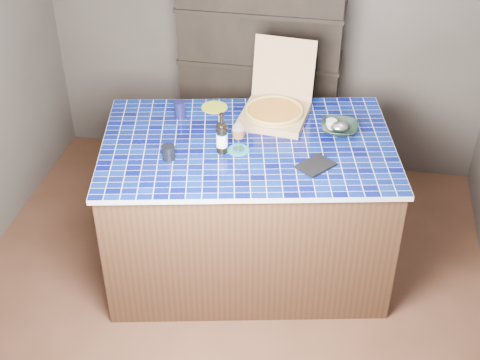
% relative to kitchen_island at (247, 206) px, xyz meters
% --- Properties ---
extents(room, '(3.50, 3.50, 3.50)m').
position_rel_kitchen_island_xyz_m(room, '(-0.10, -0.37, 0.75)').
color(room, brown).
rests_on(room, ground).
extents(shelving_unit, '(1.20, 0.41, 1.80)m').
position_rel_kitchen_island_xyz_m(shelving_unit, '(-0.10, 1.16, 0.40)').
color(shelving_unit, black).
rests_on(shelving_unit, floor).
extents(kitchen_island, '(2.02, 1.51, 1.00)m').
position_rel_kitchen_island_xyz_m(kitchen_island, '(0.00, 0.00, 0.00)').
color(kitchen_island, '#3F2519').
rests_on(kitchen_island, floor).
extents(pizza_box, '(0.47, 0.55, 0.46)m').
position_rel_kitchen_island_xyz_m(pizza_box, '(0.12, 0.35, 0.56)').
color(pizza_box, tan).
rests_on(pizza_box, kitchen_island).
extents(mead_bottle, '(0.07, 0.07, 0.27)m').
position_rel_kitchen_island_xyz_m(mead_bottle, '(-0.14, -0.13, 0.61)').
color(mead_bottle, black).
rests_on(mead_bottle, kitchen_island).
extents(teal_trivet, '(0.14, 0.14, 0.01)m').
position_rel_kitchen_island_xyz_m(teal_trivet, '(-0.04, -0.09, 0.50)').
color(teal_trivet, '#166D73').
rests_on(teal_trivet, kitchen_island).
extents(wine_glass, '(0.08, 0.08, 0.19)m').
position_rel_kitchen_island_xyz_m(wine_glass, '(-0.04, -0.09, 0.63)').
color(wine_glass, white).
rests_on(wine_glass, teal_trivet).
extents(tumbler, '(0.08, 0.08, 0.09)m').
position_rel_kitchen_island_xyz_m(tumbler, '(-0.44, -0.26, 0.54)').
color(tumbler, black).
rests_on(tumbler, kitchen_island).
extents(dvd_case, '(0.25, 0.26, 0.02)m').
position_rel_kitchen_island_xyz_m(dvd_case, '(0.44, -0.18, 0.51)').
color(dvd_case, black).
rests_on(dvd_case, kitchen_island).
extents(bowl, '(0.24, 0.24, 0.06)m').
position_rel_kitchen_island_xyz_m(bowl, '(0.55, 0.24, 0.53)').
color(bowl, black).
rests_on(bowl, kitchen_island).
extents(foil_contents, '(0.12, 0.10, 0.05)m').
position_rel_kitchen_island_xyz_m(foil_contents, '(0.55, 0.24, 0.54)').
color(foil_contents, '#ACAEB7').
rests_on(foil_contents, bowl).
extents(white_jar, '(0.07, 0.07, 0.06)m').
position_rel_kitchen_island_xyz_m(white_jar, '(0.50, 0.28, 0.53)').
color(white_jar, silver).
rests_on(white_jar, kitchen_island).
extents(navy_cup, '(0.07, 0.07, 0.12)m').
position_rel_kitchen_island_xyz_m(navy_cup, '(-0.50, 0.23, 0.56)').
color(navy_cup, black).
rests_on(navy_cup, kitchen_island).
extents(green_trivet, '(0.18, 0.18, 0.01)m').
position_rel_kitchen_island_xyz_m(green_trivet, '(-0.30, 0.40, 0.50)').
color(green_trivet, '#A2AC24').
rests_on(green_trivet, kitchen_island).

